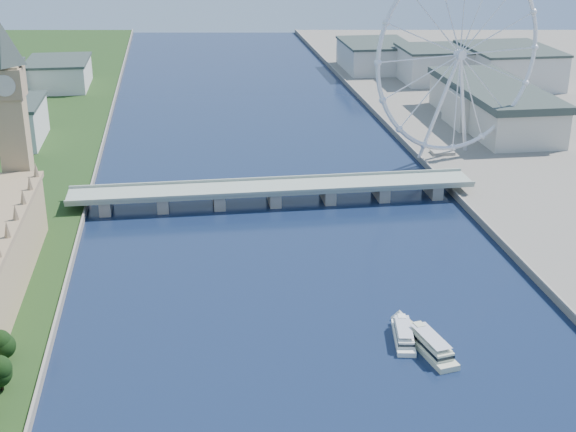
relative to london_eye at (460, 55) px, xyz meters
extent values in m
cube|color=tan|center=(-247.98, -77.08, -24.52)|extent=(13.00, 13.00, 80.00)
cube|color=#937A59|center=(-247.98, -77.08, 7.48)|extent=(15.00, 15.00, 14.00)
cube|color=gray|center=(-119.98, -55.08, -59.02)|extent=(220.00, 22.00, 2.00)
cube|color=gray|center=(-209.98, -55.08, -63.77)|extent=(6.00, 20.00, 7.50)
cube|color=gray|center=(-179.98, -55.08, -63.77)|extent=(6.00, 20.00, 7.50)
cube|color=gray|center=(-149.98, -55.08, -63.77)|extent=(6.00, 20.00, 7.50)
cube|color=gray|center=(-119.98, -55.08, -63.77)|extent=(6.00, 20.00, 7.50)
cube|color=gray|center=(-89.98, -55.08, -63.77)|extent=(6.00, 20.00, 7.50)
cube|color=gray|center=(-59.98, -55.08, -63.77)|extent=(6.00, 20.00, 7.50)
cube|color=gray|center=(-29.98, -55.08, -63.77)|extent=(6.00, 20.00, 7.50)
torus|color=silver|center=(0.02, -0.08, 0.48)|extent=(113.60, 39.12, 118.60)
cylinder|color=silver|center=(0.02, -0.08, 0.48)|extent=(7.25, 6.61, 6.00)
cube|color=gray|center=(-2.98, 9.92, -63.52)|extent=(14.00, 10.00, 2.00)
cube|color=beige|center=(-279.98, 74.92, -51.52)|extent=(40.00, 60.00, 26.00)
cube|color=beige|center=(-269.98, 244.92, -53.52)|extent=(50.00, 70.00, 22.00)
cube|color=beige|center=(60.02, 224.92, -50.52)|extent=(60.00, 60.00, 28.00)
cube|color=beige|center=(120.02, 204.92, -49.52)|extent=(70.00, 90.00, 30.00)
cube|color=beige|center=(20.02, 284.92, -52.52)|extent=(60.00, 80.00, 24.00)
camera|label=1|loc=(-169.42, -463.42, 87.17)|focal=50.00mm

